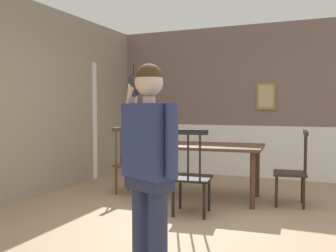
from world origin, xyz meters
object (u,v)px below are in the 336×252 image
object	(u,v)px
chair_near_window	(191,175)
person_figure	(150,158)
dining_table	(206,152)
chair_at_table_head	(293,171)
chair_by_doorway	(130,162)

from	to	relation	value
chair_near_window	person_figure	distance (m)	1.80
dining_table	chair_at_table_head	size ratio (longest dim) A/B	1.64
chair_by_doorway	chair_near_window	bearing A→B (deg)	61.20
dining_table	chair_at_table_head	world-z (taller)	chair_at_table_head
chair_near_window	chair_at_table_head	xyz separation A→B (m)	(1.10, 0.93, -0.02)
chair_near_window	chair_by_doorway	xyz separation A→B (m)	(-1.24, 0.74, -0.02)
chair_near_window	chair_by_doorway	size ratio (longest dim) A/B	1.05
chair_near_window	chair_by_doorway	world-z (taller)	chair_near_window
chair_near_window	person_figure	xyz separation A→B (m)	(0.28, -1.72, 0.44)
chair_near_window	dining_table	bearing A→B (deg)	87.06
dining_table	chair_near_window	size ratio (longest dim) A/B	1.57
chair_near_window	person_figure	world-z (taller)	person_figure
chair_by_doorway	dining_table	bearing A→B (deg)	96.55
chair_by_doorway	person_figure	distance (m)	2.93
chair_near_window	person_figure	size ratio (longest dim) A/B	0.64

